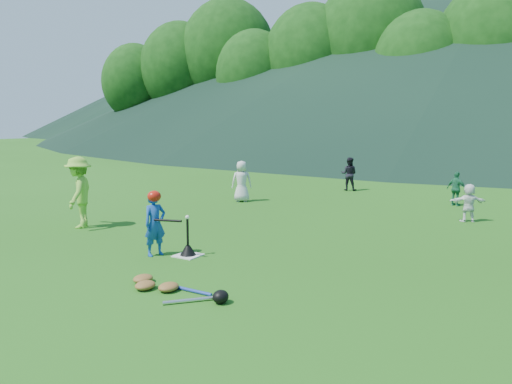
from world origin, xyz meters
TOP-DOWN VIEW (x-y plane):
  - ground at (0.00, 0.00)m, footprint 120.00×120.00m
  - home_plate at (0.00, 0.00)m, footprint 0.45×0.45m
  - baseball at (0.00, 0.00)m, footprint 0.08×0.08m
  - batter_child at (-0.55, -0.27)m, footprint 0.41×0.51m
  - adult_coach at (-3.77, 0.70)m, footprint 1.12×1.25m
  - fielder_a at (-2.52, 5.88)m, footprint 0.75×0.68m
  - fielder_b at (-0.51, 9.97)m, footprint 0.66×0.56m
  - fielder_c at (3.38, 8.45)m, footprint 0.65×0.45m
  - fielder_d at (4.03, 6.09)m, footprint 0.91×0.68m
  - batting_tee at (0.00, 0.00)m, footprint 0.30×0.30m
  - batter_gear at (-0.53, -0.27)m, footprint 0.73×0.26m
  - equipment_pile at (0.96, -1.70)m, footprint 1.80×0.77m
  - outfield_fence at (0.00, 28.00)m, footprint 70.07×0.08m
  - tree_line at (0.20, 33.83)m, footprint 70.04×11.40m
  - distant_hills at (-7.63, 81.81)m, footprint 155.00×140.00m

SIDE VIEW (x-z plane):
  - ground at x=0.00m, z-range 0.00..0.00m
  - home_plate at x=0.00m, z-range 0.00..0.02m
  - equipment_pile at x=0.96m, z-range -0.03..0.16m
  - batting_tee at x=0.00m, z-range -0.21..0.47m
  - fielder_d at x=4.03m, z-range 0.00..0.96m
  - fielder_c at x=3.38m, z-range 0.00..1.02m
  - batter_child at x=-0.55m, z-range 0.00..1.20m
  - fielder_b at x=-0.51m, z-range 0.00..1.20m
  - fielder_a at x=-2.52m, z-range 0.00..1.28m
  - outfield_fence at x=0.00m, z-range 0.03..1.36m
  - baseball at x=0.00m, z-range 0.70..0.78m
  - adult_coach at x=-3.77m, z-range 0.00..1.68m
  - batter_gear at x=-0.53m, z-range 0.81..1.37m
  - tree_line at x=0.20m, z-range 0.80..15.62m
  - distant_hills at x=-7.63m, z-range -1.02..30.98m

